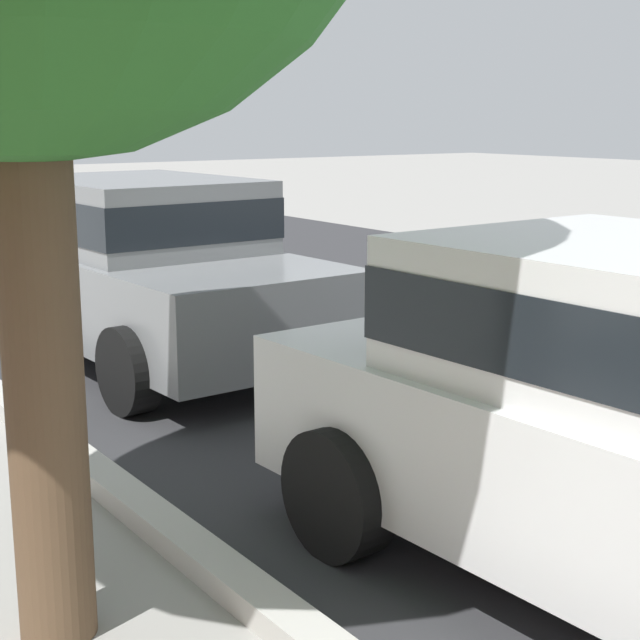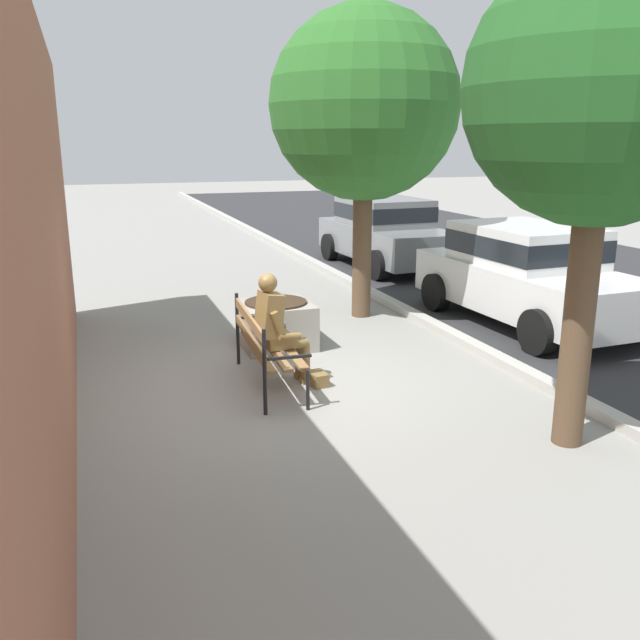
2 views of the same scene
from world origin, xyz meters
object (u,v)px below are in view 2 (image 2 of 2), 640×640
bronze_statue_seated (281,331)px  concrete_planter (276,324)px  street_tree_near_bench (364,105)px  parked_car_white (527,272)px  park_bench (263,342)px  street_tree_down_street (602,91)px  parked_car_grey (385,230)px

bronze_statue_seated → concrete_planter: size_ratio=1.42×
street_tree_near_bench → parked_car_white: (1.32, 2.26, -2.52)m
park_bench → bronze_statue_seated: size_ratio=1.33×
bronze_statue_seated → concrete_planter: bronze_statue_seated is taller
bronze_statue_seated → parked_car_white: size_ratio=0.33×
street_tree_down_street → parked_car_grey: 9.76m
park_bench → parked_car_grey: 8.14m
park_bench → street_tree_near_bench: bearing=138.6°
bronze_statue_seated → street_tree_near_bench: (-2.73, 2.16, 2.69)m
concrete_planter → street_tree_near_bench: bearing=123.8°
bronze_statue_seated → parked_car_grey: (-6.74, 4.41, 0.17)m
park_bench → concrete_planter: size_ratio=1.89×
park_bench → concrete_planter: bearing=158.9°
concrete_planter → parked_car_white: 4.09m
bronze_statue_seated → street_tree_near_bench: street_tree_near_bench is taller
street_tree_near_bench → parked_car_white: street_tree_near_bench is taller
park_bench → street_tree_near_bench: size_ratio=0.38×
street_tree_down_street → street_tree_near_bench: bearing=-179.9°
parked_car_white → parked_car_grey: bearing=180.0°
parked_car_white → concrete_planter: bearing=-91.7°
bronze_statue_seated → parked_car_white: bearing=107.7°
park_bench → street_tree_near_bench: (-2.69, 2.37, 2.82)m
concrete_planter → parked_car_grey: parked_car_grey is taller
concrete_planter → street_tree_down_street: street_tree_down_street is taller
concrete_planter → street_tree_down_street: 5.26m
bronze_statue_seated → concrete_planter: bearing=166.8°
park_bench → street_tree_near_bench: 4.56m
parked_car_grey → bronze_statue_seated: bearing=-33.2°
bronze_statue_seated → parked_car_white: parked_car_white is taller
park_bench → parked_car_white: bearing=106.4°
street_tree_down_street → park_bench: bearing=-136.3°
street_tree_down_street → parked_car_grey: size_ratio=1.07×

